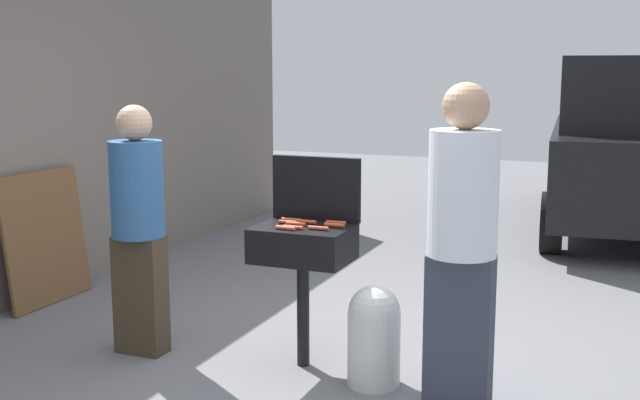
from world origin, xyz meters
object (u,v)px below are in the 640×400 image
Objects in this scene: hot_dog_5 at (336,223)px; person_right at (462,235)px; hot_dog_7 at (296,224)px; hot_dog_8 at (334,225)px; hot_dog_2 at (307,222)px; leaning_board at (46,238)px; hot_dog_1 at (318,228)px; person_left at (138,221)px; hot_dog_0 at (286,228)px; hot_dog_3 at (291,220)px; hot_dog_6 at (289,222)px; parked_minivan at (639,144)px; propane_tank at (374,334)px; bbq_grill at (303,249)px; hot_dog_4 at (293,227)px.

hot_dog_5 is 0.96m from person_right.
hot_dog_5 is 0.26m from hot_dog_7.
hot_dog_7 is at bearing -166.93° from hot_dog_8.
leaning_board is at bearing 170.88° from hot_dog_2.
hot_dog_1 is at bearing -100.93° from hot_dog_5.
person_left reaches higher than hot_dog_8.
hot_dog_0 is 1.05m from person_left.
hot_dog_2 is at bearing -9.23° from hot_dog_3.
hot_dog_8 is at bearing 4.13° from hot_dog_6.
leaning_board is at bearing 170.89° from hot_dog_3.
hot_dog_1 is 1.24m from person_left.
propane_tank is at bearing 71.27° from parked_minivan.
hot_dog_2 is 0.12m from hot_dog_6.
hot_dog_6 is (-0.06, 0.18, 0.00)m from hot_dog_0.
hot_dog_8 is 5.60m from parked_minivan.
hot_dog_6 reaches higher than bbq_grill.
hot_dog_0 is 1.00× the size of hot_dog_1.
hot_dog_8 is at bearing 13.07° from hot_dog_7.
hot_dog_7 is at bearing -13.41° from person_right.
hot_dog_4 is (0.11, -0.22, 0.00)m from hot_dog_3.
propane_tank is at bearing -12.25° from person_right.
parked_minivan is at bearing 47.88° from leaning_board.
person_left reaches higher than hot_dog_5.
hot_dog_5 is 0.75m from propane_tank.
hot_dog_2 is 1.12m from person_right.
leaning_board is at bearing 169.14° from hot_dog_6.
hot_dog_1 is 0.07× the size of person_right.
hot_dog_4 is 1.00× the size of hot_dog_6.
propane_tank is (0.65, -0.25, -0.60)m from hot_dog_3.
hot_dog_3 and hot_dog_8 have the same top height.
hot_dog_8 is (0.20, -0.04, 0.00)m from hot_dog_2.
hot_dog_6 is at bearing 108.34° from hot_dog_0.
hot_dog_2 is 1.00× the size of hot_dog_3.
person_right reaches higher than hot_dog_8.
hot_dog_4 is 0.17m from hot_dog_6.
hot_dog_0 is at bearing -71.66° from hot_dog_6.
hot_dog_4 is at bearing -91.98° from hot_dog_2.
hot_dog_1 and hot_dog_5 have the same top height.
hot_dog_0 and hot_dog_8 have the same top height.
hot_dog_2 reaches higher than propane_tank.
bbq_grill is at bearing -140.93° from hot_dog_5.
person_left is (-1.23, -0.13, -0.02)m from hot_dog_1.
hot_dog_3 is 0.92m from propane_tank.
hot_dog_3 is 0.12× the size of leaning_board.
person_right reaches higher than hot_dog_0.
leaning_board is at bearing 167.97° from hot_dog_1.
hot_dog_3 is 5.66m from parked_minivan.
person_left is (-1.04, -0.05, -0.02)m from hot_dog_0.
hot_dog_5 is (0.30, 0.02, 0.00)m from hot_dog_3.
hot_dog_1 is 0.72m from propane_tank.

